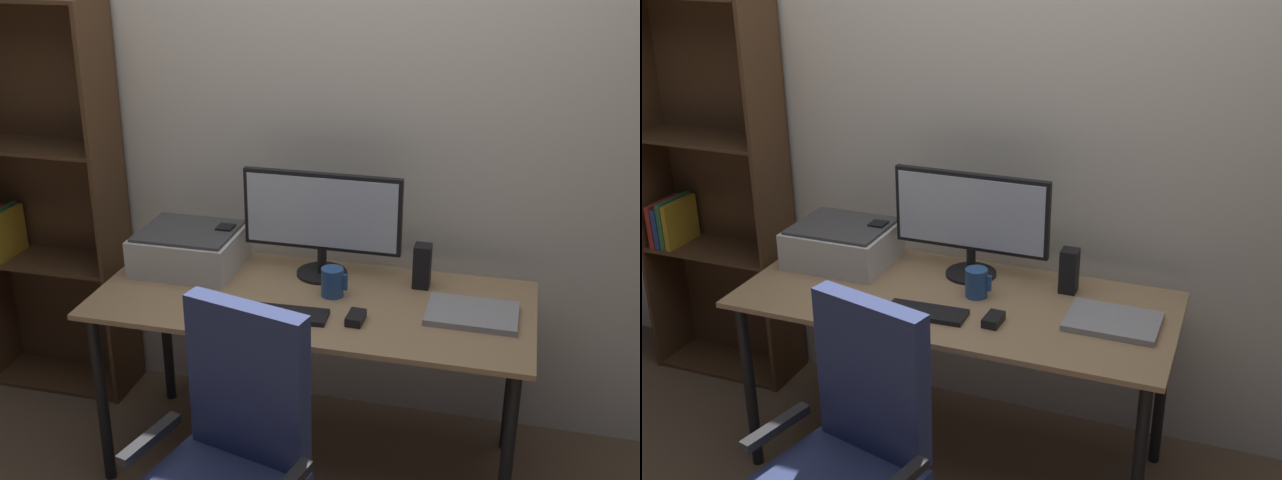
% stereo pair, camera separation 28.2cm
% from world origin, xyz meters
% --- Properties ---
extents(ground_plane, '(12.00, 12.00, 0.00)m').
position_xyz_m(ground_plane, '(0.00, 0.00, 0.00)').
color(ground_plane, brown).
extents(back_wall, '(6.40, 0.10, 2.60)m').
position_xyz_m(back_wall, '(0.00, 0.52, 1.30)').
color(back_wall, silver).
rests_on(back_wall, ground).
extents(desk, '(1.62, 0.70, 0.74)m').
position_xyz_m(desk, '(0.00, 0.00, 0.66)').
color(desk, tan).
rests_on(desk, ground).
extents(monitor, '(0.62, 0.20, 0.42)m').
position_xyz_m(monitor, '(-0.02, 0.21, 0.98)').
color(monitor, black).
rests_on(monitor, desk).
extents(keyboard, '(0.29, 0.12, 0.02)m').
position_xyz_m(keyboard, '(-0.05, -0.16, 0.75)').
color(keyboard, black).
rests_on(keyboard, desk).
extents(mouse, '(0.06, 0.10, 0.03)m').
position_xyz_m(mouse, '(0.19, -0.14, 0.76)').
color(mouse, black).
rests_on(mouse, desk).
extents(coffee_mug, '(0.10, 0.08, 0.11)m').
position_xyz_m(coffee_mug, '(0.07, 0.04, 0.79)').
color(coffee_mug, '#285193').
rests_on(coffee_mug, desk).
extents(laptop, '(0.32, 0.23, 0.02)m').
position_xyz_m(laptop, '(0.58, 0.00, 0.75)').
color(laptop, '#99999E').
rests_on(laptop, desk).
extents(speaker_left, '(0.06, 0.07, 0.17)m').
position_xyz_m(speaker_left, '(-0.41, 0.20, 0.82)').
color(speaker_left, black).
rests_on(speaker_left, desk).
extents(speaker_right, '(0.06, 0.07, 0.17)m').
position_xyz_m(speaker_right, '(0.38, 0.20, 0.82)').
color(speaker_right, black).
rests_on(speaker_right, desk).
extents(printer, '(0.40, 0.34, 0.16)m').
position_xyz_m(printer, '(-0.55, 0.15, 0.82)').
color(printer, silver).
rests_on(printer, desk).
extents(office_chair, '(0.57, 0.56, 1.01)m').
position_xyz_m(office_chair, '(-0.07, -0.74, 0.46)').
color(office_chair, '#232326').
rests_on(office_chair, ground).
extents(bookshelf, '(0.68, 0.28, 1.76)m').
position_xyz_m(bookshelf, '(-1.32, 0.35, 0.87)').
color(bookshelf, '#4C331E').
rests_on(bookshelf, ground).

